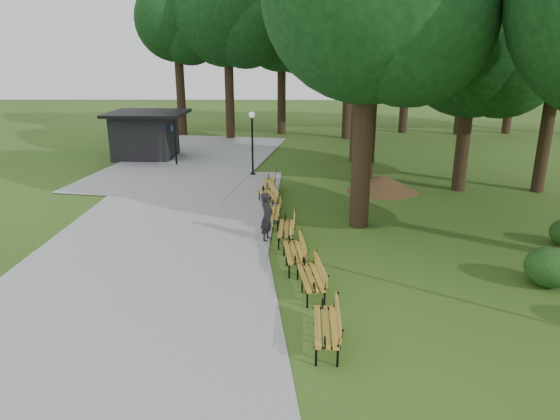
{
  "coord_description": "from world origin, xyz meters",
  "views": [
    {
      "loc": [
        0.32,
        -14.95,
        6.25
      ],
      "look_at": [
        0.21,
        1.07,
        1.1
      ],
      "focal_mm": 32.44,
      "sensor_mm": 36.0,
      "label": 1
    }
  ],
  "objects_px": {
    "kiosk": "(145,135)",
    "lawn_tree_1": "(474,43)",
    "bench_4": "(273,212)",
    "bench_6": "(269,183)",
    "bench_2": "(294,252)",
    "bench_3": "(286,229)",
    "bench_5": "(268,196)",
    "person": "(267,217)",
    "lamp_post": "(252,130)",
    "bench_1": "(310,277)",
    "bench_0": "(326,326)",
    "dirt_mound": "(383,183)"
  },
  "relations": [
    {
      "from": "bench_6",
      "to": "bench_2",
      "type": "bearing_deg",
      "value": 7.14
    },
    {
      "from": "lamp_post",
      "to": "bench_5",
      "type": "relative_size",
      "value": 1.7
    },
    {
      "from": "kiosk",
      "to": "bench_6",
      "type": "bearing_deg",
      "value": -42.74
    },
    {
      "from": "person",
      "to": "kiosk",
      "type": "bearing_deg",
      "value": 46.58
    },
    {
      "from": "kiosk",
      "to": "bench_1",
      "type": "bearing_deg",
      "value": -60.32
    },
    {
      "from": "bench_6",
      "to": "person",
      "type": "bearing_deg",
      "value": 1.23
    },
    {
      "from": "lamp_post",
      "to": "bench_4",
      "type": "bearing_deg",
      "value": -81.06
    },
    {
      "from": "kiosk",
      "to": "lawn_tree_1",
      "type": "distance_m",
      "value": 18.38
    },
    {
      "from": "bench_0",
      "to": "bench_2",
      "type": "distance_m",
      "value": 4.25
    },
    {
      "from": "bench_2",
      "to": "bench_5",
      "type": "height_order",
      "value": "same"
    },
    {
      "from": "bench_1",
      "to": "bench_2",
      "type": "xyz_separation_m",
      "value": [
        -0.41,
        1.73,
        0.0
      ]
    },
    {
      "from": "bench_5",
      "to": "lawn_tree_1",
      "type": "distance_m",
      "value": 10.87
    },
    {
      "from": "bench_4",
      "to": "bench_2",
      "type": "bearing_deg",
      "value": 12.35
    },
    {
      "from": "person",
      "to": "bench_2",
      "type": "distance_m",
      "value": 2.3
    },
    {
      "from": "person",
      "to": "bench_5",
      "type": "distance_m",
      "value": 3.91
    },
    {
      "from": "bench_4",
      "to": "bench_6",
      "type": "xyz_separation_m",
      "value": [
        -0.26,
        4.18,
        0.0
      ]
    },
    {
      "from": "bench_0",
      "to": "lawn_tree_1",
      "type": "height_order",
      "value": "lawn_tree_1"
    },
    {
      "from": "person",
      "to": "bench_0",
      "type": "bearing_deg",
      "value": -149.48
    },
    {
      "from": "lamp_post",
      "to": "bench_1",
      "type": "bearing_deg",
      "value": -80.07
    },
    {
      "from": "kiosk",
      "to": "bench_3",
      "type": "distance_m",
      "value": 15.9
    },
    {
      "from": "bench_0",
      "to": "bench_6",
      "type": "relative_size",
      "value": 1.0
    },
    {
      "from": "bench_1",
      "to": "bench_3",
      "type": "xyz_separation_m",
      "value": [
        -0.62,
        3.79,
        0.0
      ]
    },
    {
      "from": "dirt_mound",
      "to": "bench_5",
      "type": "distance_m",
      "value": 5.63
    },
    {
      "from": "bench_1",
      "to": "bench_4",
      "type": "distance_m",
      "value": 5.69
    },
    {
      "from": "lamp_post",
      "to": "bench_1",
      "type": "xyz_separation_m",
      "value": [
        2.3,
        -13.13,
        -1.88
      ]
    },
    {
      "from": "dirt_mound",
      "to": "bench_4",
      "type": "height_order",
      "value": "bench_4"
    },
    {
      "from": "bench_0",
      "to": "bench_3",
      "type": "distance_m",
      "value": 6.33
    },
    {
      "from": "bench_0",
      "to": "bench_1",
      "type": "distance_m",
      "value": 2.49
    },
    {
      "from": "lamp_post",
      "to": "lawn_tree_1",
      "type": "relative_size",
      "value": 0.34
    },
    {
      "from": "bench_1",
      "to": "bench_2",
      "type": "bearing_deg",
      "value": -173.7
    },
    {
      "from": "bench_1",
      "to": "bench_4",
      "type": "height_order",
      "value": "same"
    },
    {
      "from": "bench_2",
      "to": "bench_3",
      "type": "distance_m",
      "value": 2.08
    },
    {
      "from": "bench_5",
      "to": "bench_0",
      "type": "bearing_deg",
      "value": -3.45
    },
    {
      "from": "kiosk",
      "to": "bench_6",
      "type": "relative_size",
      "value": 2.29
    },
    {
      "from": "lawn_tree_1",
      "to": "kiosk",
      "type": "bearing_deg",
      "value": 156.51
    },
    {
      "from": "bench_1",
      "to": "bench_5",
      "type": "distance_m",
      "value": 7.82
    },
    {
      "from": "kiosk",
      "to": "lawn_tree_1",
      "type": "xyz_separation_m",
      "value": [
        16.2,
        -7.04,
        5.07
      ]
    },
    {
      "from": "bench_3",
      "to": "person",
      "type": "bearing_deg",
      "value": -90.0
    },
    {
      "from": "lamp_post",
      "to": "bench_3",
      "type": "height_order",
      "value": "lamp_post"
    },
    {
      "from": "bench_1",
      "to": "bench_3",
      "type": "distance_m",
      "value": 3.84
    },
    {
      "from": "bench_5",
      "to": "bench_3",
      "type": "bearing_deg",
      "value": -1.55
    },
    {
      "from": "bench_1",
      "to": "bench_6",
      "type": "distance_m",
      "value": 9.86
    },
    {
      "from": "bench_2",
      "to": "bench_5",
      "type": "distance_m",
      "value": 6.05
    },
    {
      "from": "bench_2",
      "to": "kiosk",
      "type": "bearing_deg",
      "value": -156.61
    },
    {
      "from": "bench_3",
      "to": "bench_6",
      "type": "height_order",
      "value": "same"
    },
    {
      "from": "person",
      "to": "bench_1",
      "type": "relative_size",
      "value": 0.89
    },
    {
      "from": "person",
      "to": "lamp_post",
      "type": "bearing_deg",
      "value": 23.56
    },
    {
      "from": "bench_3",
      "to": "lawn_tree_1",
      "type": "distance_m",
      "value": 11.9
    },
    {
      "from": "bench_6",
      "to": "kiosk",
      "type": "bearing_deg",
      "value": -135.03
    },
    {
      "from": "bench_4",
      "to": "bench_6",
      "type": "relative_size",
      "value": 1.0
    }
  ]
}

